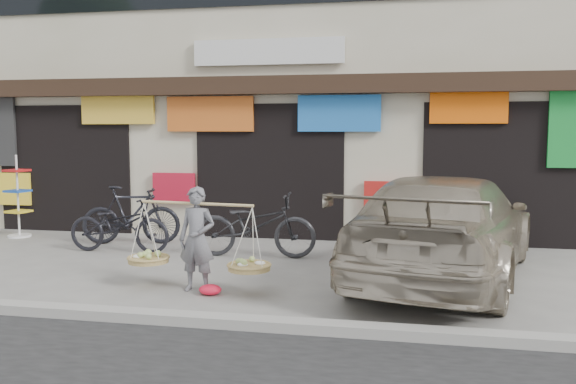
% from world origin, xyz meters
% --- Properties ---
extents(ground, '(70.00, 70.00, 0.00)m').
position_xyz_m(ground, '(0.00, 0.00, 0.00)').
color(ground, gray).
rests_on(ground, ground).
extents(kerb, '(70.00, 0.25, 0.12)m').
position_xyz_m(kerb, '(0.00, -2.00, 0.06)').
color(kerb, gray).
rests_on(kerb, ground).
extents(shophouse_block, '(14.00, 6.32, 7.00)m').
position_xyz_m(shophouse_block, '(-0.00, 6.42, 3.45)').
color(shophouse_block, beige).
rests_on(shophouse_block, ground).
extents(street_vendor, '(2.06, 0.74, 1.43)m').
position_xyz_m(street_vendor, '(-0.05, -0.63, 0.65)').
color(street_vendor, slate).
rests_on(street_vendor, ground).
extents(bike_0, '(1.89, 0.69, 0.98)m').
position_xyz_m(bike_0, '(-2.32, 1.61, 0.49)').
color(bike_0, black).
rests_on(bike_0, ground).
extents(bike_1, '(1.94, 0.93, 1.12)m').
position_xyz_m(bike_1, '(-2.46, 2.37, 0.56)').
color(bike_1, black).
rests_on(bike_1, ground).
extents(bike_2, '(2.16, 0.86, 1.11)m').
position_xyz_m(bike_2, '(0.16, 1.68, 0.56)').
color(bike_2, black).
rests_on(bike_2, ground).
extents(suv, '(3.32, 5.65, 1.54)m').
position_xyz_m(suv, '(3.29, 0.76, 0.77)').
color(suv, '#AEA28C').
rests_on(suv, ground).
extents(display_rack, '(0.47, 0.47, 1.68)m').
position_xyz_m(display_rack, '(-5.07, 2.65, 0.68)').
color(display_rack, silver).
rests_on(display_rack, ground).
extents(red_bag, '(0.31, 0.25, 0.14)m').
position_xyz_m(red_bag, '(0.18, -0.78, 0.07)').
color(red_bag, '#F41734').
rests_on(red_bag, ground).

